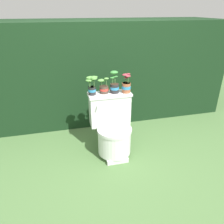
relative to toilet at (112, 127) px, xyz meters
The scene contains 7 objects.
ground_plane 0.35m from the toilet, 80.02° to the right, with size 12.00×12.00×0.00m, color #4C703D.
hedge_backdrop 1.27m from the toilet, 89.10° to the left, with size 4.02×1.07×1.49m.
toilet is the anchor object (origin of this frame).
potted_plant_left 0.56m from the toilet, 147.37° to the left, with size 0.14×0.10×0.23m.
potted_plant_midleft 0.49m from the toilet, 111.81° to the left, with size 0.13×0.11×0.19m.
potted_plant_middle 0.51m from the toilet, 67.11° to the left, with size 0.11×0.12×0.26m.
potted_plant_midright 0.53m from the toilet, 30.24° to the left, with size 0.11×0.11×0.23m.
Camera 1 is at (-0.58, -2.13, 1.65)m, focal length 35.00 mm.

